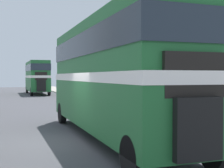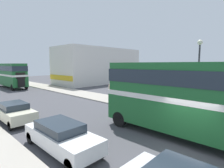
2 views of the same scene
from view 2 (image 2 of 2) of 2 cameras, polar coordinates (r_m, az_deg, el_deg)
name	(u,v)px [view 2 (image 2 of 2)]	position (r m, az deg, el deg)	size (l,w,h in m)	color
ground_plane	(183,154)	(9.57, 22.14, -20.40)	(120.00, 120.00, 0.00)	#47474C
sidewalk_right	(218,120)	(15.66, 31.36, -9.99)	(3.50, 120.00, 0.12)	#A8A093
double_decker_bus	(197,95)	(10.46, 26.04, -3.35)	(2.52, 11.17, 4.36)	#1E602D
bus_distant	(11,73)	(36.27, -30.19, 2.99)	(2.40, 10.08, 4.34)	#1E602D
car_parked_mid	(61,136)	(9.33, -16.18, -15.91)	(1.75, 4.70, 1.40)	white
car_parked_far	(15,112)	(14.83, -29.20, -8.02)	(1.75, 4.08, 1.43)	beige
pedestrian_walking	(110,90)	(21.17, -0.71, -1.94)	(0.36, 0.36, 1.79)	#282833
street_lamp	(199,68)	(14.16, 26.43, 4.64)	(0.36, 0.36, 5.86)	#38383D
shop_building_block	(99,66)	(40.10, -4.29, 5.95)	(19.62, 8.33, 7.71)	silver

